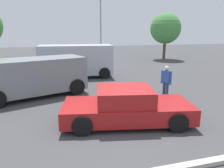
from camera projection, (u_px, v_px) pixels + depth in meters
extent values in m
plane|color=#424244|center=(125.00, 126.00, 7.04)|extent=(80.00, 80.00, 0.00)
cube|color=maroon|center=(127.00, 110.00, 7.23)|extent=(4.65, 2.61, 0.56)
cube|color=maroon|center=(124.00, 96.00, 7.09)|extent=(2.13, 1.98, 0.53)
cube|color=slate|center=(150.00, 95.00, 7.16)|extent=(0.35, 1.52, 0.45)
cube|color=slate|center=(99.00, 96.00, 7.03)|extent=(0.35, 1.52, 0.45)
cylinder|color=black|center=(161.00, 104.00, 8.19)|extent=(0.67, 0.34, 0.64)
cylinder|color=black|center=(178.00, 123.00, 6.54)|extent=(0.67, 0.34, 0.64)
cylinder|color=black|center=(85.00, 106.00, 7.98)|extent=(0.67, 0.34, 0.64)
cylinder|color=black|center=(82.00, 126.00, 6.33)|extent=(0.67, 0.34, 0.64)
cube|color=#B2B7C1|center=(76.00, 60.00, 14.39)|extent=(5.05, 2.38, 1.99)
cube|color=slate|center=(110.00, 53.00, 14.69)|extent=(0.20, 1.66, 0.80)
cylinder|color=black|center=(101.00, 68.00, 15.79)|extent=(0.78, 0.32, 0.76)
cylinder|color=black|center=(104.00, 73.00, 14.02)|extent=(0.78, 0.32, 0.76)
cylinder|color=black|center=(51.00, 70.00, 15.16)|extent=(0.78, 0.32, 0.76)
cylinder|color=black|center=(48.00, 75.00, 13.39)|extent=(0.78, 0.32, 0.76)
cube|color=gray|center=(34.00, 75.00, 10.06)|extent=(5.15, 3.30, 1.62)
cylinder|color=black|center=(77.00, 87.00, 10.47)|extent=(0.84, 0.49, 0.80)
cylinder|color=black|center=(64.00, 80.00, 11.91)|extent=(0.84, 0.49, 0.80)
cylinder|color=navy|center=(164.00, 90.00, 9.97)|extent=(0.13, 0.13, 0.79)
cylinder|color=navy|center=(167.00, 90.00, 9.85)|extent=(0.13, 0.13, 0.79)
cube|color=#3359B2|center=(166.00, 76.00, 9.75)|extent=(0.39, 0.47, 0.56)
cylinder|color=#3359B2|center=(162.00, 77.00, 9.93)|extent=(0.09, 0.09, 0.65)
cylinder|color=#3359B2|center=(171.00, 78.00, 9.59)|extent=(0.09, 0.09, 0.65)
sphere|color=beige|center=(167.00, 68.00, 9.65)|extent=(0.21, 0.21, 0.21)
cylinder|color=gray|center=(101.00, 30.00, 24.84)|extent=(0.14, 0.14, 6.59)
cylinder|color=brown|center=(164.00, 50.00, 23.60)|extent=(0.31, 0.31, 2.19)
sphere|color=#478C42|center=(166.00, 28.00, 23.02)|extent=(3.36, 3.36, 3.36)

